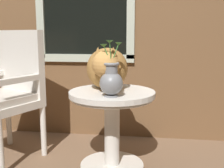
% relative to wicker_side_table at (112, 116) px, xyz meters
% --- Properties ---
extents(wicker_side_table, '(0.60, 0.60, 0.57)m').
position_rel_wicker_side_table_xyz_m(wicker_side_table, '(0.00, 0.00, 0.00)').
color(wicker_side_table, silver).
rests_on(wicker_side_table, ground_plane).
extents(wicker_chair, '(0.61, 0.60, 0.99)m').
position_rel_wicker_side_table_xyz_m(wicker_chair, '(-0.82, 0.12, 0.15)').
color(wicker_chair, silver).
rests_on(wicker_chair, ground_plane).
extents(cat, '(0.33, 0.66, 0.31)m').
position_rel_wicker_side_table_xyz_m(cat, '(-0.04, 0.06, 0.33)').
color(cat, '#AD7A3D').
rests_on(cat, wicker_side_table).
extents(pewter_vase_with_ivy, '(0.15, 0.15, 0.35)m').
position_rel_wicker_side_table_xyz_m(pewter_vase_with_ivy, '(0.02, -0.18, 0.28)').
color(pewter_vase_with_ivy, gray).
rests_on(pewter_vase_with_ivy, wicker_side_table).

